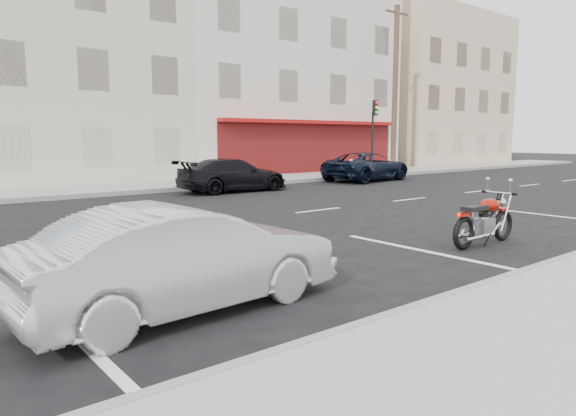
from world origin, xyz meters
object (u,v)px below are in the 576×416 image
fire_hydrant (351,166)px  utility_pole (395,88)px  motorcycle (504,218)px  sedan_silver (184,258)px  car_far (233,175)px  traffic_light (374,127)px  suv_far (367,167)px

fire_hydrant → utility_pole: bearing=1.6°
motorcycle → sedan_silver: 6.75m
motorcycle → utility_pole: bearing=46.2°
car_far → traffic_light: bearing=-74.4°
fire_hydrant → sedan_silver: bearing=-140.8°
traffic_light → motorcycle: traffic_light is taller
motorcycle → sedan_silver: sedan_silver is taller
motorcycle → sedan_silver: (-6.75, 0.20, 0.18)m
motorcycle → suv_far: suv_far is taller
sedan_silver → suv_far: suv_far is taller
traffic_light → sedan_silver: (-18.27, -13.50, -1.94)m
suv_far → motorcycle: bearing=135.4°
traffic_light → suv_far: 4.45m
sedan_silver → fire_hydrant: bearing=-53.9°
motorcycle → suv_far: bearing=53.5°
fire_hydrant → motorcycle: (-10.03, -13.86, -0.09)m
traffic_light → fire_hydrant: bearing=173.6°
utility_pole → sedan_silver: size_ratio=2.39×
utility_pole → suv_far: 7.14m
utility_pole → sedan_silver: utility_pole is taller
utility_pole → traffic_light: utility_pole is taller
fire_hydrant → motorcycle: motorcycle is taller
utility_pole → car_far: bearing=-166.9°
fire_hydrant → car_far: bearing=-162.7°
traffic_light → fire_hydrant: 2.53m
sedan_silver → traffic_light: bearing=-56.6°
sedan_silver → suv_far: (15.12, 11.00, 0.03)m
car_far → suv_far: bearing=-87.1°
fire_hydrant → traffic_light: bearing=-6.4°
suv_far → car_far: (-7.48, -0.18, -0.04)m
traffic_light → utility_pole: bearing=7.6°
car_far → fire_hydrant: bearing=-71.2°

